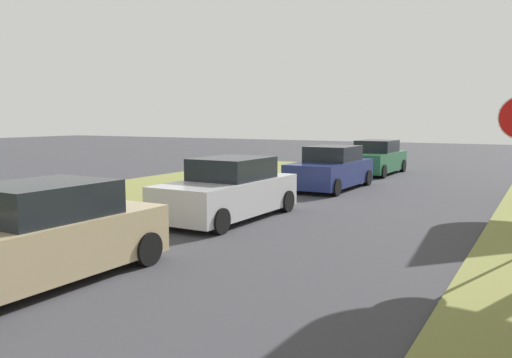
# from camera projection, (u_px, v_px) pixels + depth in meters

# --- Properties ---
(parked_sedan_tan) EXTENTS (1.99, 4.42, 1.57)m
(parked_sedan_tan) POSITION_uv_depth(u_px,v_px,m) (35.00, 237.00, 8.21)
(parked_sedan_tan) COLOR tan
(parked_sedan_tan) RESTS_ON ground
(parked_sedan_silver) EXTENTS (1.99, 4.42, 1.57)m
(parked_sedan_silver) POSITION_uv_depth(u_px,v_px,m) (229.00, 191.00, 13.54)
(parked_sedan_silver) COLOR #BCBCC1
(parked_sedan_silver) RESTS_ON ground
(parked_sedan_navy) EXTENTS (1.99, 4.42, 1.57)m
(parked_sedan_navy) POSITION_uv_depth(u_px,v_px,m) (331.00, 169.00, 19.34)
(parked_sedan_navy) COLOR navy
(parked_sedan_navy) RESTS_ON ground
(parked_sedan_green) EXTENTS (1.99, 4.42, 1.57)m
(parked_sedan_green) POSITION_uv_depth(u_px,v_px,m) (376.00, 158.00, 24.55)
(parked_sedan_green) COLOR #28663D
(parked_sedan_green) RESTS_ON ground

